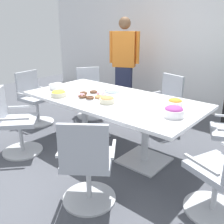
# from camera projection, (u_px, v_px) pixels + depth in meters

# --- Properties ---
(ground_plane) EXTENTS (10.00, 10.00, 0.01)m
(ground_plane) POSITION_uv_depth(u_px,v_px,m) (112.00, 148.00, 3.60)
(ground_plane) COLOR #4C4F56
(back_wall) EXTENTS (8.00, 0.10, 2.80)m
(back_wall) POSITION_uv_depth(u_px,v_px,m) (192.00, 39.00, 4.85)
(back_wall) COLOR white
(back_wall) RESTS_ON ground
(conference_table) EXTENTS (2.40, 1.20, 0.75)m
(conference_table) POSITION_uv_depth(u_px,v_px,m) (112.00, 107.00, 3.39)
(conference_table) COLOR white
(conference_table) RESTS_ON ground
(office_chair_0) EXTENTS (0.70, 0.70, 0.91)m
(office_chair_0) POSITION_uv_depth(u_px,v_px,m) (223.00, 177.00, 2.21)
(office_chair_0) COLOR silver
(office_chair_0) RESTS_ON ground
(office_chair_2) EXTENTS (0.67, 0.67, 0.91)m
(office_chair_2) POSITION_uv_depth(u_px,v_px,m) (164.00, 106.00, 4.12)
(office_chair_2) COLOR silver
(office_chair_2) RESTS_ON ground
(office_chair_3) EXTENTS (0.75, 0.75, 0.91)m
(office_chair_3) POSITION_uv_depth(u_px,v_px,m) (90.00, 95.00, 4.76)
(office_chair_3) COLOR silver
(office_chair_3) RESTS_ON ground
(office_chair_4) EXTENTS (0.59, 0.59, 0.91)m
(office_chair_4) POSITION_uv_depth(u_px,v_px,m) (35.00, 101.00, 4.41)
(office_chair_4) COLOR silver
(office_chair_4) RESTS_ON ground
(office_chair_5) EXTENTS (0.76, 0.76, 0.91)m
(office_chair_5) POSITION_uv_depth(u_px,v_px,m) (15.00, 125.00, 3.36)
(office_chair_5) COLOR silver
(office_chair_5) RESTS_ON ground
(office_chair_6) EXTENTS (0.76, 0.76, 0.91)m
(office_chair_6) POSITION_uv_depth(u_px,v_px,m) (87.00, 167.00, 2.37)
(office_chair_6) COLOR silver
(office_chair_6) RESTS_ON ground
(person_standing_0) EXTENTS (0.59, 0.39, 1.82)m
(person_standing_0) POSITION_uv_depth(u_px,v_px,m) (124.00, 62.00, 5.04)
(person_standing_0) COLOR #232842
(person_standing_0) RESTS_ON ground
(snack_bowl_cookies) EXTENTS (0.19, 0.19, 0.09)m
(snack_bowl_cookies) POSITION_uv_depth(u_px,v_px,m) (107.00, 100.00, 3.11)
(snack_bowl_cookies) COLOR beige
(snack_bowl_cookies) RESTS_ON conference_table
(snack_bowl_chips_yellow) EXTENTS (0.21, 0.21, 0.09)m
(snack_bowl_chips_yellow) POSITION_uv_depth(u_px,v_px,m) (59.00, 93.00, 3.40)
(snack_bowl_chips_yellow) COLOR beige
(snack_bowl_chips_yellow) RESTS_ON conference_table
(snack_bowl_chips_orange) EXTENTS (0.18, 0.18, 0.10)m
(snack_bowl_chips_orange) POSITION_uv_depth(u_px,v_px,m) (175.00, 103.00, 2.98)
(snack_bowl_chips_orange) COLOR white
(snack_bowl_chips_orange) RESTS_ON conference_table
(snack_bowl_candy_mix) EXTENTS (0.22, 0.22, 0.12)m
(snack_bowl_candy_mix) POSITION_uv_depth(u_px,v_px,m) (174.00, 111.00, 2.65)
(snack_bowl_candy_mix) COLOR white
(snack_bowl_candy_mix) RESTS_ON conference_table
(donut_platter) EXTENTS (0.40, 0.40, 0.04)m
(donut_platter) POSITION_uv_depth(u_px,v_px,m) (92.00, 95.00, 3.40)
(donut_platter) COLOR white
(donut_platter) RESTS_ON conference_table
(plate_stack) EXTENTS (0.22, 0.22, 0.05)m
(plate_stack) POSITION_uv_depth(u_px,v_px,m) (112.00, 90.00, 3.63)
(plate_stack) COLOR white
(plate_stack) RESTS_ON conference_table
(napkin_pile) EXTENTS (0.18, 0.18, 0.09)m
(napkin_pile) POSITION_uv_depth(u_px,v_px,m) (57.00, 87.00, 3.75)
(napkin_pile) COLOR white
(napkin_pile) RESTS_ON conference_table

